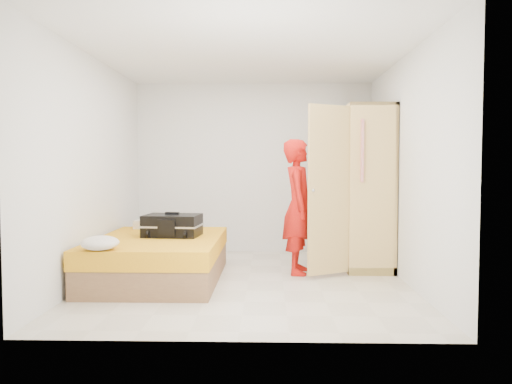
{
  "coord_description": "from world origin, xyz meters",
  "views": [
    {
      "loc": [
        0.24,
        -5.71,
        1.33
      ],
      "look_at": [
        0.07,
        0.67,
        1.0
      ],
      "focal_mm": 35.0,
      "sensor_mm": 36.0,
      "label": 1
    }
  ],
  "objects_px": {
    "bed": "(159,258)",
    "suitcase": "(172,225)",
    "wardrobe": "(362,192)",
    "person": "(299,207)",
    "round_cushion": "(100,243)"
  },
  "relations": [
    {
      "from": "bed",
      "to": "suitcase",
      "type": "distance_m",
      "value": 0.41
    },
    {
      "from": "wardrobe",
      "to": "suitcase",
      "type": "xyz_separation_m",
      "value": [
        -2.37,
        -0.68,
        -0.37
      ]
    },
    {
      "from": "bed",
      "to": "suitcase",
      "type": "relative_size",
      "value": 2.87
    },
    {
      "from": "suitcase",
      "to": "wardrobe",
      "type": "bearing_deg",
      "value": 21.62
    },
    {
      "from": "person",
      "to": "round_cushion",
      "type": "relative_size",
      "value": 4.45
    },
    {
      "from": "bed",
      "to": "round_cushion",
      "type": "height_order",
      "value": "round_cushion"
    },
    {
      "from": "wardrobe",
      "to": "person",
      "type": "height_order",
      "value": "wardrobe"
    },
    {
      "from": "bed",
      "to": "person",
      "type": "height_order",
      "value": "person"
    },
    {
      "from": "wardrobe",
      "to": "suitcase",
      "type": "bearing_deg",
      "value": -163.94
    },
    {
      "from": "bed",
      "to": "suitcase",
      "type": "xyz_separation_m",
      "value": [
        0.14,
        0.11,
        0.38
      ]
    },
    {
      "from": "bed",
      "to": "person",
      "type": "bearing_deg",
      "value": 13.72
    },
    {
      "from": "bed",
      "to": "person",
      "type": "distance_m",
      "value": 1.8
    },
    {
      "from": "suitcase",
      "to": "round_cushion",
      "type": "relative_size",
      "value": 1.88
    },
    {
      "from": "suitcase",
      "to": "round_cushion",
      "type": "xyz_separation_m",
      "value": [
        -0.52,
        -1.01,
        -0.06
      ]
    },
    {
      "from": "wardrobe",
      "to": "suitcase",
      "type": "height_order",
      "value": "wardrobe"
    }
  ]
}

